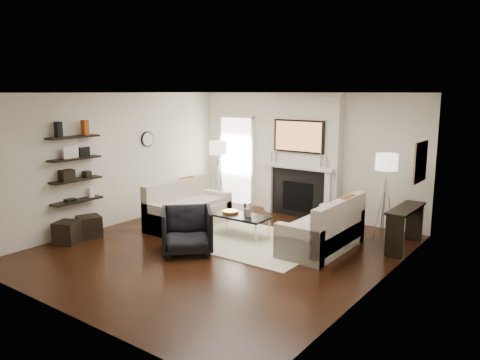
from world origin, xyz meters
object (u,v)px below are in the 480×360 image
Objects in this scene: loveseat_right_base at (321,237)px; ottoman_near at (89,226)px; lamp_left_shade at (218,148)px; coffee_table at (241,216)px; loveseat_left_base at (189,216)px; lamp_right_shade at (387,162)px; armchair at (187,228)px.

loveseat_right_base reaches higher than ottoman_near.
ottoman_near is at bearing -101.21° from lamp_left_shade.
coffee_table is 2.45m from lamp_left_shade.
loveseat_left_base is at bearing 57.79° from ottoman_near.
lamp_right_shade is 5.70m from ottoman_near.
armchair is at bearing -60.99° from lamp_left_shade.
loveseat_left_base is 2.85m from loveseat_right_base.
loveseat_left_base is 4.02m from lamp_right_shade.
armchair is at bearing -99.50° from coffee_table.
armchair reaches higher than loveseat_right_base.
armchair is 2.13× the size of lamp_left_shade.
loveseat_right_base is 4.50× the size of lamp_right_shade.
ottoman_near is (-4.52, -3.24, -1.25)m from lamp_right_shade.
armchair reaches higher than ottoman_near.
lamp_right_shade is (3.48, 1.59, 1.24)m from loveseat_left_base.
coffee_table is at bearing 36.45° from ottoman_near.
coffee_table is 2.89m from ottoman_near.
armchair is 2.13× the size of ottoman_near.
lamp_left_shade reaches higher than armchair.
loveseat_left_base is 4.50× the size of lamp_left_shade.
loveseat_right_base is (2.84, 0.32, 0.00)m from loveseat_left_base.
loveseat_right_base is 4.50× the size of ottoman_near.
lamp_right_shade is (2.41, 2.79, 1.02)m from armchair.
lamp_left_shade is at bearing -178.38° from lamp_right_shade.
loveseat_left_base is at bearing -155.47° from lamp_right_shade.
lamp_left_shade is at bearing 78.79° from ottoman_near.
armchair is (-0.21, -1.26, 0.03)m from coffee_table.
lamp_left_shade reaches higher than coffee_table.
lamp_left_shade reaches higher than loveseat_left_base.
lamp_right_shade is at bearing 34.73° from coffee_table.
coffee_table is at bearing 2.73° from loveseat_left_base.
lamp_right_shade is at bearing 63.12° from loveseat_right_base.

